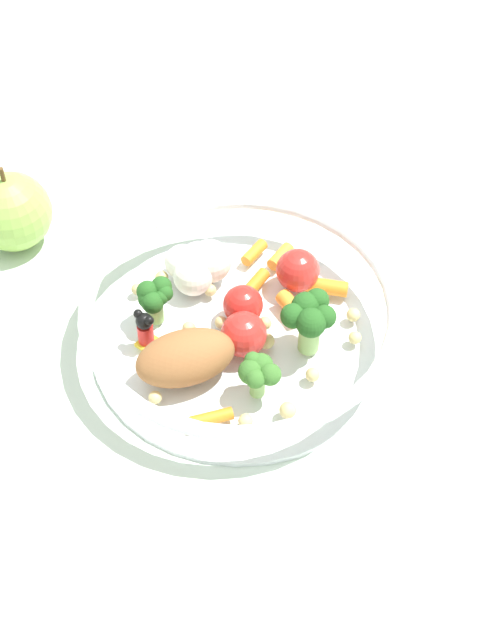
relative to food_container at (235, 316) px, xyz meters
The scene contains 3 objects.
ground_plane 0.03m from the food_container, 75.81° to the right, with size 2.40×2.40×0.00m, color silver.
food_container is the anchor object (origin of this frame).
loose_apple 0.21m from the food_container, 119.05° to the right, with size 0.06×0.06×0.08m.
Camera 1 is at (0.43, 0.02, 0.52)m, focal length 50.51 mm.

